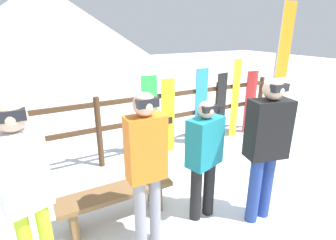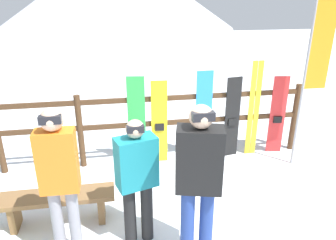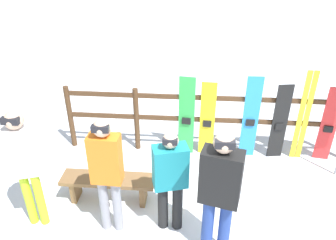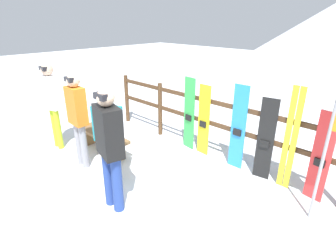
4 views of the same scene
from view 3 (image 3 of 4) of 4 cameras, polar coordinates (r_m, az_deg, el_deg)
The scene contains 13 objects.
ground_plane at distance 5.05m, azimuth 6.34°, elevation -16.37°, with size 40.00×40.00×0.00m, color white.
fence at distance 5.98m, azimuth 6.51°, elevation 0.47°, with size 5.17×0.10×1.25m.
bench at distance 5.15m, azimuth -10.33°, elevation -10.78°, with size 1.42×0.36×0.43m.
person_white at distance 4.62m, azimuth -23.76°, elevation -6.47°, with size 0.41×0.30×1.80m.
person_teal at distance 4.30m, azimuth 0.39°, elevation -9.85°, with size 0.49×0.36×1.54m.
person_orange at distance 4.25m, azimuth -10.65°, elevation -8.31°, with size 0.40×0.23×1.75m.
person_black at distance 3.92m, azimuth 9.00°, elevation -11.78°, with size 0.51×0.36×1.80m.
snowboard_green at distance 5.91m, azimuth 3.23°, elevation 0.55°, with size 0.29×0.08×1.53m.
snowboard_yellow at distance 5.94m, azimuth 6.85°, elevation 0.04°, with size 0.27×0.07×1.45m.
snowboard_blue at distance 5.99m, azimuth 14.18°, elevation 0.29°, with size 0.28×0.06×1.58m.
snowboard_black_stripe at distance 6.13m, azimuth 18.88°, elevation -0.44°, with size 0.28×0.09×1.45m.
ski_pair_yellow at distance 6.19m, azimuth 22.53°, elevation 0.52°, with size 0.19×0.02×1.71m.
snowboard_red at distance 6.41m, azimuth 26.19°, elevation -0.81°, with size 0.27×0.08×1.43m.
Camera 3 is at (-0.24, -3.55, 3.59)m, focal length 35.00 mm.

